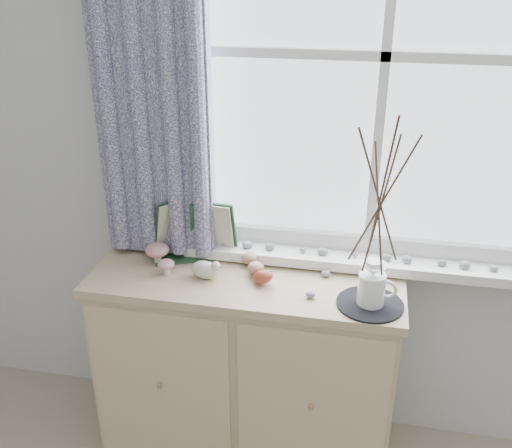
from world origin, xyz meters
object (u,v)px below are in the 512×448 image
(toadstool_cluster, at_px, (159,254))
(twig_pitcher, at_px, (381,197))
(botanical_book, at_px, (191,232))
(sideboard, at_px, (246,366))

(toadstool_cluster, xyz_separation_m, twig_pitcher, (0.82, -0.11, 0.36))
(botanical_book, xyz_separation_m, twig_pitcher, (0.71, -0.19, 0.28))
(sideboard, height_order, twig_pitcher, twig_pitcher)
(sideboard, height_order, toadstool_cluster, toadstool_cluster)
(twig_pitcher, bearing_deg, sideboard, 178.48)
(sideboard, distance_m, botanical_book, 0.61)
(botanical_book, bearing_deg, toadstool_cluster, -169.88)
(sideboard, relative_size, twig_pitcher, 1.68)
(sideboard, relative_size, toadstool_cluster, 7.96)
(toadstool_cluster, bearing_deg, sideboard, -2.38)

